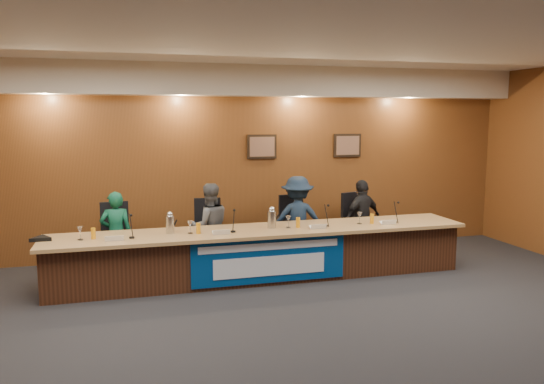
{
  "coord_description": "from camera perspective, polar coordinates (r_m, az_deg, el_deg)",
  "views": [
    {
      "loc": [
        -1.89,
        -4.94,
        2.35
      ],
      "look_at": [
        0.23,
        2.7,
        1.23
      ],
      "focal_mm": 35.0,
      "sensor_mm": 36.0,
      "label": 1
    }
  ],
  "objects": [
    {
      "name": "banner",
      "position": [
        7.44,
        -0.24,
        -7.34
      ],
      "size": [
        2.2,
        0.02,
        0.65
      ],
      "primitive_type": "cube",
      "color": "navy",
      "rests_on": "dais_body"
    },
    {
      "name": "office_chair_a",
      "position": [
        8.35,
        -16.37,
        -5.26
      ],
      "size": [
        0.52,
        0.52,
        0.08
      ],
      "primitive_type": "cube",
      "rotation": [
        0.0,
        0.0,
        0.1
      ],
      "color": "black",
      "rests_on": "floor"
    },
    {
      "name": "juice_glass_a",
      "position": [
        7.44,
        -18.67,
        -4.25
      ],
      "size": [
        0.06,
        0.06,
        0.15
      ],
      "primitive_type": "cylinder",
      "color": "orange",
      "rests_on": "dais_top"
    },
    {
      "name": "office_chair_d",
      "position": [
        9.17,
        9.39,
        -3.86
      ],
      "size": [
        0.6,
        0.6,
        0.08
      ],
      "primitive_type": "cube",
      "rotation": [
        0.0,
        0.0,
        0.31
      ],
      "color": "black",
      "rests_on": "floor"
    },
    {
      "name": "banner_text_lower",
      "position": [
        7.45,
        -0.21,
        -7.96
      ],
      "size": [
        1.6,
        0.01,
        0.28
      ],
      "primitive_type": "cube",
      "color": "silver",
      "rests_on": "banner"
    },
    {
      "name": "nameplate_b",
      "position": [
        7.33,
        -5.44,
        -4.27
      ],
      "size": [
        0.24,
        0.08,
        0.1
      ],
      "primitive_type": "cube",
      "rotation": [
        0.31,
        0.0,
        0.0
      ],
      "color": "white",
      "rests_on": "dais_top"
    },
    {
      "name": "water_glass_a",
      "position": [
        7.43,
        -19.94,
        -4.21
      ],
      "size": [
        0.08,
        0.08,
        0.18
      ],
      "primitive_type": "cylinder",
      "color": "silver",
      "rests_on": "dais_top"
    },
    {
      "name": "dais_top",
      "position": [
        7.7,
        -0.96,
        -4.17
      ],
      "size": [
        6.1,
        0.95,
        0.05
      ],
      "primitive_type": "cube",
      "color": "#A27A4B",
      "rests_on": "dais_body"
    },
    {
      "name": "floor",
      "position": [
        5.79,
        5.15,
        -15.99
      ],
      "size": [
        10.0,
        10.0,
        0.0
      ],
      "primitive_type": "plane",
      "color": "black",
      "rests_on": "ground"
    },
    {
      "name": "nameplate_c",
      "position": [
        7.7,
        5.04,
        -3.68
      ],
      "size": [
        0.24,
        0.08,
        0.1
      ],
      "primitive_type": "cube",
      "rotation": [
        0.31,
        0.0,
        0.0
      ],
      "color": "white",
      "rests_on": "dais_top"
    },
    {
      "name": "nameplate_d",
      "position": [
        8.17,
        12.48,
        -3.15
      ],
      "size": [
        0.24,
        0.08,
        0.1
      ],
      "primitive_type": "cube",
      "rotation": [
        0.31,
        0.0,
        0.0
      ],
      "color": "white",
      "rests_on": "dais_top"
    },
    {
      "name": "speakerphone",
      "position": [
        7.61,
        -23.57,
        -4.62
      ],
      "size": [
        0.32,
        0.32,
        0.05
      ],
      "primitive_type": "cylinder",
      "color": "black",
      "rests_on": "dais_top"
    },
    {
      "name": "microphone_a",
      "position": [
        7.35,
        -14.85,
        -4.75
      ],
      "size": [
        0.07,
        0.07,
        0.02
      ],
      "primitive_type": "cylinder",
      "color": "black",
      "rests_on": "dais_top"
    },
    {
      "name": "panelist_a",
      "position": [
        8.22,
        -16.42,
        -4.35
      ],
      "size": [
        0.47,
        0.31,
        1.27
      ],
      "primitive_type": "imported",
      "rotation": [
        0.0,
        0.0,
        3.13
      ],
      "color": "#0F4F37",
      "rests_on": "floor"
    },
    {
      "name": "microphone_d",
      "position": [
        8.36,
        13.03,
        -3.16
      ],
      "size": [
        0.07,
        0.07,
        0.02
      ],
      "primitive_type": "cylinder",
      "color": "black",
      "rests_on": "dais_top"
    },
    {
      "name": "carafe_mid",
      "position": [
        7.74,
        -0.02,
        -2.98
      ],
      "size": [
        0.13,
        0.13,
        0.25
      ],
      "primitive_type": "cylinder",
      "color": "silver",
      "rests_on": "dais_top"
    },
    {
      "name": "carafe_left",
      "position": [
        7.52,
        -10.91,
        -3.47
      ],
      "size": [
        0.12,
        0.12,
        0.25
      ],
      "primitive_type": "cylinder",
      "color": "silver",
      "rests_on": "dais_top"
    },
    {
      "name": "juice_glass_d",
      "position": [
        8.2,
        10.71,
        -2.85
      ],
      "size": [
        0.06,
        0.06,
        0.15
      ],
      "primitive_type": "cylinder",
      "color": "orange",
      "rests_on": "dais_top"
    },
    {
      "name": "wall_photo_left",
      "position": [
        9.21,
        -1.1,
        4.9
      ],
      "size": [
        0.52,
        0.04,
        0.42
      ],
      "primitive_type": "cube",
      "color": "black",
      "rests_on": "wall_back"
    },
    {
      "name": "water_glass_d",
      "position": [
        8.14,
        9.39,
        -2.79
      ],
      "size": [
        0.08,
        0.08,
        0.18
      ],
      "primitive_type": "cylinder",
      "color": "silver",
      "rests_on": "dais_top"
    },
    {
      "name": "water_glass_c",
      "position": [
        7.75,
        1.76,
        -3.22
      ],
      "size": [
        0.08,
        0.08,
        0.18
      ],
      "primitive_type": "cylinder",
      "color": "silver",
      "rests_on": "dais_top"
    },
    {
      "name": "panelist_c",
      "position": [
        8.62,
        2.74,
        -2.98
      ],
      "size": [
        0.99,
        0.67,
        1.42
      ],
      "primitive_type": "imported",
      "rotation": [
        0.0,
        0.0,
        2.98
      ],
      "color": "#132337",
      "rests_on": "floor"
    },
    {
      "name": "dais_body",
      "position": [
        7.84,
        -1.05,
        -6.77
      ],
      "size": [
        6.0,
        0.8,
        0.7
      ],
      "primitive_type": "cube",
      "color": "#3A1E11",
      "rests_on": "floor"
    },
    {
      "name": "ceiling",
      "position": [
        5.35,
        5.6,
        17.1
      ],
      "size": [
        10.0,
        8.0,
        0.04
      ],
      "primitive_type": "cube",
      "color": "silver",
      "rests_on": "wall_back"
    },
    {
      "name": "banner_text_upper",
      "position": [
        7.38,
        -0.22,
        -5.87
      ],
      "size": [
        2.0,
        0.01,
        0.1
      ],
      "primitive_type": "cube",
      "color": "silver",
      "rests_on": "banner"
    },
    {
      "name": "office_chair_b",
      "position": [
        8.43,
        -6.83,
        -4.85
      ],
      "size": [
        0.52,
        0.52,
        0.08
      ],
      "primitive_type": "cube",
      "rotation": [
        0.0,
        0.0,
        -0.09
      ],
      "color": "black",
      "rests_on": "floor"
    },
    {
      "name": "panelist_d",
      "position": [
        9.05,
        9.68,
        -2.86
      ],
      "size": [
        0.84,
        0.57,
        1.32
      ],
      "primitive_type": "imported",
      "rotation": [
        0.0,
        0.0,
        3.5
      ],
      "color": "black",
      "rests_on": "floor"
    },
    {
      "name": "wall_photo_right",
      "position": [
        9.73,
        8.1,
        4.99
      ],
      "size": [
        0.52,
        0.04,
        0.42
      ],
      "primitive_type": "cube",
      "color": "black",
      "rests_on": "wall_back"
    },
    {
      "name": "nameplate_a",
      "position": [
        7.23,
        -16.61,
        -4.76
      ],
      "size": [
        0.24,
        0.08,
        0.1
      ],
      "primitive_type": "cube",
      "rotation": [
        0.31,
        0.0,
        0.0
      ],
      "color": "white",
      "rests_on": "dais_top"
    },
    {
      "name": "wall_back",
      "position": [
        9.17,
        -3.57,
        3.31
      ],
      "size": [
        10.0,
        0.04,
        3.2
      ],
      "primitive_type": "cube",
      "color": "brown",
      "rests_on": "floor"
    },
    {
      "name": "juice_glass_c",
      "position": [
        7.78,
        2.82,
        -3.3
      ],
      "size": [
        0.06,
        0.06,
        0.15
      ],
      "primitive_type": "cylinder",
      "color": "orange",
      "rests_on": "dais_top"
    },
    {
      "name": "water_glass_b",
      "position": [
        7.46,
        -8.81,
        -3.77
      ],
      "size": [
        0.08,
        0.08,
        0.18
      ],
      "primitive_type": "cylinder",
      "color": "silver",
      "rests_on": "dais_top"
    },
    {
      "name": "microphone_b",
      "position": [
        7.5,
        -4.2,
        -4.25
      ],
      "size": [
        0.07,
        0.07,
        0.02
      ],
      "primitive_type": "cylinder",
      "color": "black",
      "rests_on": "dais_top"
    },
    {
      "name": "office_chair_c",
      "position": [
        8.76,
        2.53,
        -4.32
      ],
      "size": [
        0.5,
        0.5,
        0.08
      ],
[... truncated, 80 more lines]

